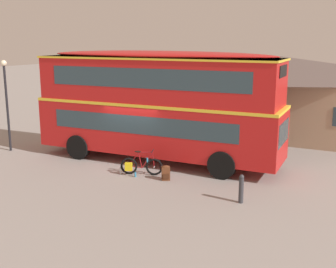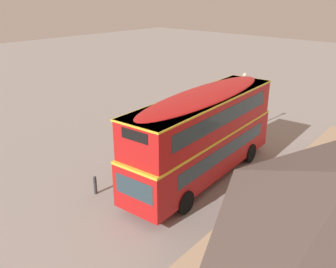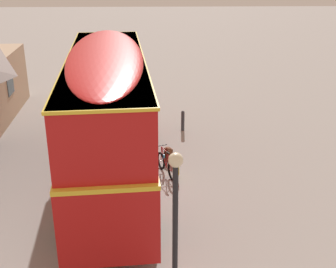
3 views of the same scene
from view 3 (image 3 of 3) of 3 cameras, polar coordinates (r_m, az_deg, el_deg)
The scene contains 8 objects.
ground_plane at distance 15.75m, azimuth -4.24°, elevation -6.88°, with size 120.00×120.00×0.00m, color gray.
double_decker_bus at distance 15.19m, azimuth -7.73°, elevation 2.80°, with size 10.99×3.45×4.79m.
touring_bicycle at distance 16.39m, azimuth -0.06°, elevation -4.13°, with size 1.60×0.84×1.01m.
backpack_on_ground at distance 17.52m, azimuth 0.05°, elevation -2.58°, with size 0.38×0.36×0.59m.
water_bottle_blue_sports at distance 16.51m, azimuth 1.07°, elevation -4.96°, with size 0.08×0.08×0.22m.
water_bottle_clear_plastic at distance 15.85m, azimuth 1.10°, elevation -6.10°, with size 0.07×0.07×0.26m.
street_lamp at distance 8.71m, azimuth 0.94°, elevation -12.24°, with size 0.28×0.28×4.32m.
kerb_bollard at distance 20.52m, azimuth 1.93°, elevation 1.78°, with size 0.16×0.16×0.97m.
Camera 3 is at (-13.77, -0.76, 7.60)m, focal length 47.11 mm.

